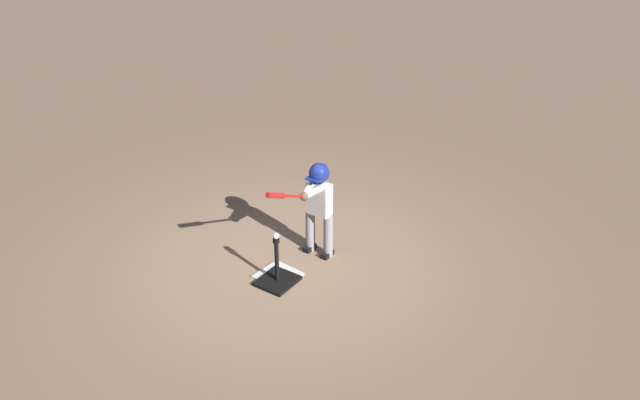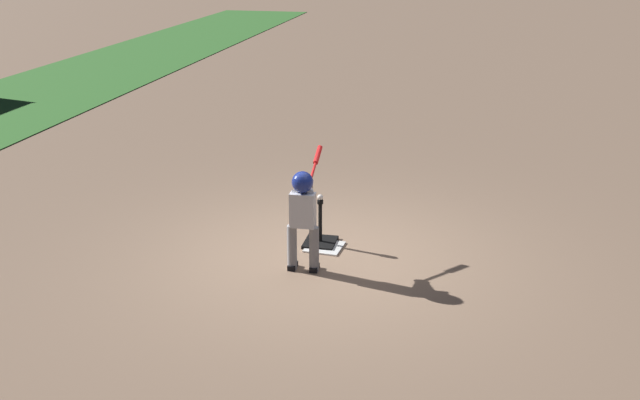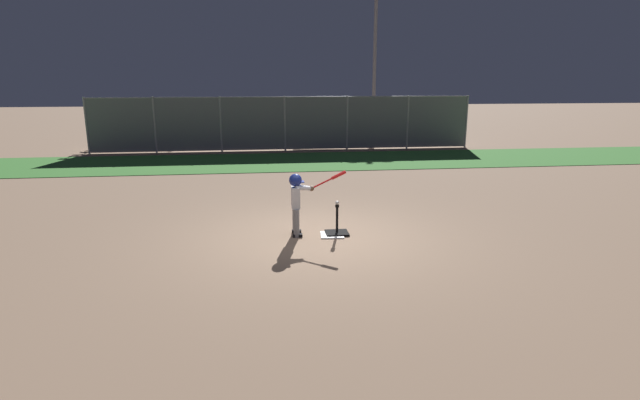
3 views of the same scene
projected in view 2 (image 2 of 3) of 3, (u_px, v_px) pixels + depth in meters
ground_plane at (327, 257)px, 9.09m from camera, size 90.00×90.00×0.00m
home_plate at (324, 247)px, 9.36m from camera, size 0.48×0.48×0.02m
batting_tee at (320, 238)px, 9.45m from camera, size 0.44×0.39×0.59m
batter_child at (303, 207)px, 8.52m from camera, size 1.09×0.38×1.25m
baseball at (320, 197)px, 9.26m from camera, size 0.07×0.07×0.07m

